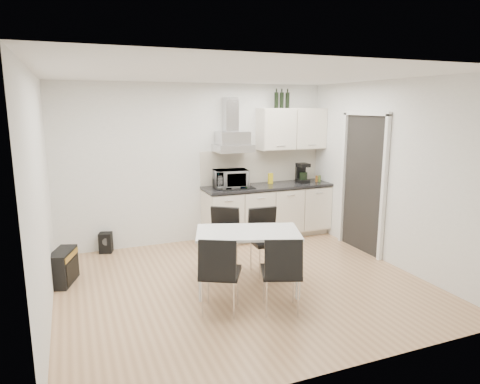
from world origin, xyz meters
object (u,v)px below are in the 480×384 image
Objects in this scene: floor_speaker at (106,243)px; guitar_amp at (64,267)px; chair_near_right at (281,273)px; chair_far_left at (221,242)px; dining_table at (248,239)px; chair_far_right at (267,242)px; chair_near_left at (220,274)px; kitchenette at (268,190)px.

guitar_amp is at bearing -103.58° from floor_speaker.
chair_near_right reaches higher than floor_speaker.
dining_table is at bearing 136.61° from chair_far_left.
floor_speaker is (-1.97, 1.68, -0.28)m from chair_far_right.
chair_near_left is 2.19m from guitar_amp.
guitar_amp is at bearing -11.17° from chair_far_right.
chair_near_left is (-0.51, -0.42, -0.21)m from dining_table.
chair_near_right is at bearing -61.26° from dining_table.
floor_speaker is at bearing 145.00° from dining_table.
chair_far_left and chair_near_left have the same top height.
chair_near_left is at bearing 179.88° from chair_near_right.
chair_near_left is (-0.38, -1.05, 0.00)m from chair_far_left.
chair_far_left and chair_far_right have the same top height.
chair_far_left reaches higher than floor_speaker.
chair_far_right is 1.00× the size of chair_near_left.
chair_far_right is 2.66m from guitar_amp.
chair_far_left reaches higher than guitar_amp.
guitar_amp is at bearing 163.00° from chair_near_right.
chair_far_left is 1.00× the size of chair_far_right.
chair_near_right reaches higher than guitar_amp.
floor_speaker is (-1.52, 2.06, -0.50)m from dining_table.
kitchenette reaches higher than dining_table.
chair_near_right is 2.82m from guitar_amp.
chair_near_left reaches higher than dining_table.
chair_far_right is 2.78× the size of floor_speaker.
dining_table is 4.44× the size of floor_speaker.
chair_far_left is 1.31m from chair_near_right.
chair_far_left is at bearing -28.83° from floor_speaker.
chair_far_right is at bearing -115.97° from kitchenette.
kitchenette reaches higher than guitar_amp.
guitar_amp is at bearing 23.92° from chair_far_left.
chair_far_right reaches higher than floor_speaker.
chair_far_left is at bearing 6.99° from guitar_amp.
chair_far_left is 2.78× the size of floor_speaker.
dining_table is at bearing -36.71° from floor_speaker.
chair_near_right reaches higher than dining_table.
chair_far_right and chair_near_right have the same top height.
guitar_amp is at bearing 172.40° from dining_table.
chair_near_right is 2.78× the size of floor_speaker.
guitar_amp is 1.18m from floor_speaker.
dining_table is 0.67m from chair_far_left.
chair_far_left is 0.62m from chair_far_right.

